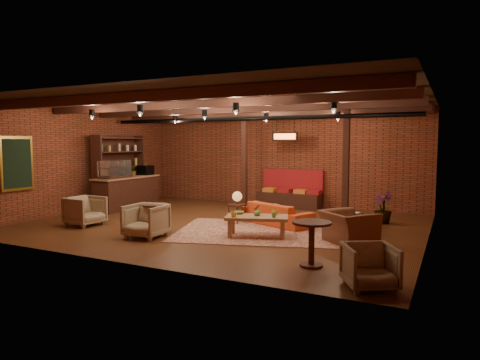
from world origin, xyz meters
The scene contains 29 objects.
floor centered at (0.00, 0.00, 0.00)m, with size 10.00×10.00×0.00m, color #361B0D.
ceiling centered at (0.00, 0.00, 3.20)m, with size 10.00×8.00×0.02m, color black.
wall_back centered at (0.00, 4.00, 1.60)m, with size 10.00×0.02×3.20m, color brown.
wall_front centered at (0.00, -4.00, 1.60)m, with size 10.00×0.02×3.20m, color brown.
wall_left centered at (-5.00, 0.00, 1.60)m, with size 0.02×8.00×3.20m, color brown.
wall_right centered at (5.00, 0.00, 1.60)m, with size 0.02×8.00×3.20m, color brown.
ceiling_beams centered at (0.00, 0.00, 3.08)m, with size 9.80×6.40×0.22m, color black, non-canonical shape.
ceiling_pipe centered at (0.00, 1.60, 2.85)m, with size 0.12×0.12×9.60m, color black.
post_left centered at (-0.60, 2.60, 1.60)m, with size 0.16×0.16×3.20m, color black.
post_right centered at (2.80, 2.00, 1.60)m, with size 0.16×0.16×3.20m, color black.
service_counter centered at (-4.10, 1.00, 0.80)m, with size 0.80×2.50×1.60m, color black, non-canonical shape.
plant_counter centered at (-4.00, 1.20, 1.22)m, with size 0.35×0.39×0.30m, color #337F33.
shelving_hutch centered at (-4.50, 1.10, 1.20)m, with size 0.52×2.00×2.40m, color black, non-canonical shape.
chalkboard_menu centered at (-4.93, -2.30, 1.60)m, with size 0.08×0.96×1.46m, color black.
banquette centered at (0.60, 3.55, 0.50)m, with size 2.10×0.70×1.00m, color #A71B20, non-canonical shape.
service_sign centered at (0.60, 3.10, 2.35)m, with size 0.86×0.06×0.30m, color #FA5919.
ceiling_spotlights centered at (0.00, 0.00, 2.86)m, with size 6.40×4.40×0.28m, color black, non-canonical shape.
rug centered at (1.27, -0.43, 0.01)m, with size 3.88×2.97×0.01m, color maroon.
sofa centered at (1.35, 0.59, 0.29)m, with size 2.00×0.78×0.58m, color #CC461C.
coffee_table centered at (1.46, -0.98, 0.43)m, with size 1.56×1.14×0.74m.
side_table_lamp centered at (0.26, 0.40, 0.64)m, with size 0.50×0.50×0.84m.
round_table_left centered at (-0.86, -1.67, 0.47)m, with size 0.67×0.67×0.70m.
armchair_a centered at (-3.09, -1.74, 0.42)m, with size 0.82×0.76×0.84m, color #B6A98D.
armchair_b centered at (-0.76, -2.16, 0.42)m, with size 0.82×0.76×0.84m, color #B6A98D.
armchair_right centered at (3.49, -0.69, 0.46)m, with size 1.06×0.69×0.93m, color brown.
side_table_book centered at (3.35, 0.28, 0.47)m, with size 0.49×0.49×0.53m.
round_table_right centered at (3.29, -2.69, 0.53)m, with size 0.68×0.68×0.79m.
armchair_far centered at (4.40, -3.40, 0.36)m, with size 0.71×0.66×0.73m, color #B6A98D.
plant_tall centered at (3.80, 2.02, 1.23)m, with size 1.38×1.38×2.46m, color #4C7F4C.
Camera 1 is at (5.45, -9.77, 2.15)m, focal length 32.00 mm.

